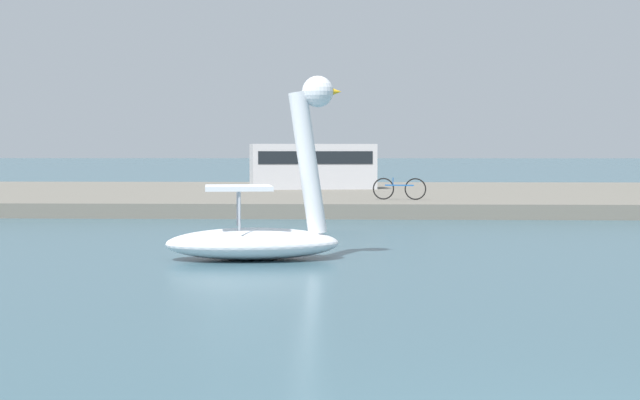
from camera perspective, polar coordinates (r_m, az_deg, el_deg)
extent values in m
cube|color=#6B665B|center=(38.29, 4.73, 0.23)|extent=(127.01, 20.22, 0.42)
ellipsoid|color=white|center=(17.82, -3.79, -2.45)|extent=(3.22, 1.97, 0.55)
cylinder|color=white|center=(17.82, -0.69, 2.09)|extent=(0.73, 0.43, 2.51)
sphere|color=white|center=(17.86, -0.13, 6.08)|extent=(0.63, 0.63, 0.55)
cone|color=yellow|center=(17.89, 0.58, 6.08)|extent=(0.43, 0.36, 0.30)
cube|color=white|center=(17.75, -4.58, 0.68)|extent=(1.34, 1.51, 0.08)
cylinder|color=silver|center=(17.16, -4.52, -0.56)|extent=(0.04, 0.04, 0.70)
cylinder|color=silver|center=(18.38, -4.62, -0.34)|extent=(0.04, 0.04, 0.70)
torus|color=black|center=(30.78, 5.35, 0.62)|extent=(0.65, 0.17, 0.66)
torus|color=black|center=(30.94, 3.56, 0.63)|extent=(0.65, 0.17, 0.66)
cube|color=#1E59A5|center=(30.85, 4.46, 0.83)|extent=(0.87, 0.21, 0.04)
cylinder|color=#1E59A5|center=(30.88, 4.10, 1.00)|extent=(0.03, 0.03, 0.28)
cube|color=silver|center=(39.69, -0.41, 1.89)|extent=(5.03, 2.63, 1.74)
cube|color=black|center=(39.69, -0.41, 2.39)|extent=(4.66, 2.59, 0.49)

